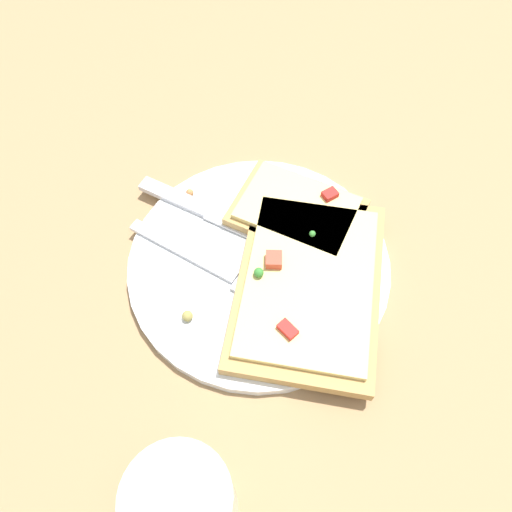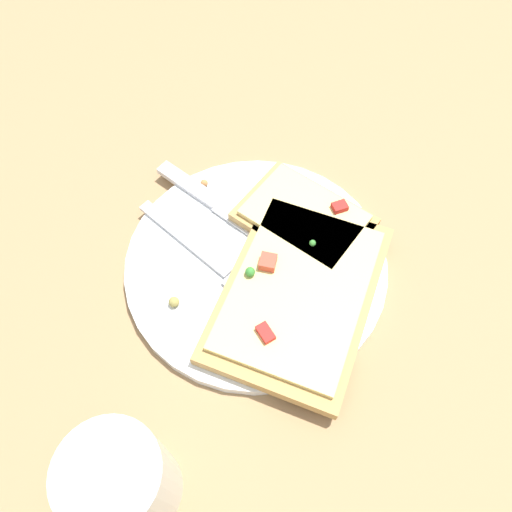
% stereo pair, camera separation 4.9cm
% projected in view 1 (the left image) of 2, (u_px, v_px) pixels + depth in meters
% --- Properties ---
extents(ground_plane, '(4.00, 4.00, 0.00)m').
position_uv_depth(ground_plane, '(256.00, 267.00, 0.51)').
color(ground_plane, '#9E7A51').
extents(plate, '(0.26, 0.26, 0.01)m').
position_uv_depth(plate, '(256.00, 264.00, 0.51)').
color(plate, white).
rests_on(plate, ground).
extents(fork, '(0.12, 0.18, 0.01)m').
position_uv_depth(fork, '(221.00, 272.00, 0.49)').
color(fork, silver).
rests_on(fork, plate).
extents(knife, '(0.12, 0.20, 0.01)m').
position_uv_depth(knife, '(212.00, 215.00, 0.53)').
color(knife, silver).
rests_on(knife, plate).
extents(pizza_slice_main, '(0.22, 0.17, 0.03)m').
position_uv_depth(pizza_slice_main, '(305.00, 283.00, 0.48)').
color(pizza_slice_main, tan).
rests_on(pizza_slice_main, plate).
extents(pizza_slice_corner, '(0.14, 0.16, 0.03)m').
position_uv_depth(pizza_slice_corner, '(294.00, 212.00, 0.52)').
color(pizza_slice_corner, tan).
rests_on(pizza_slice_corner, plate).
extents(crumb_scatter, '(0.15, 0.10, 0.01)m').
position_uv_depth(crumb_scatter, '(201.00, 264.00, 0.50)').
color(crumb_scatter, '#C07E47').
rests_on(crumb_scatter, plate).
extents(drinking_glass, '(0.07, 0.07, 0.11)m').
position_uv_depth(drinking_glass, '(181.00, 504.00, 0.36)').
color(drinking_glass, silver).
rests_on(drinking_glass, ground).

